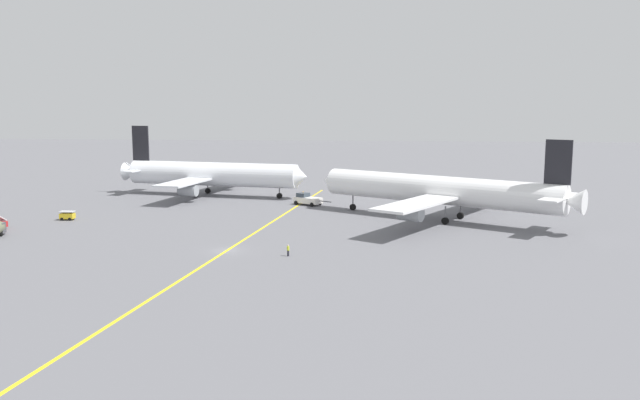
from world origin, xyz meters
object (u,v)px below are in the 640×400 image
at_px(ground_crew_ramp_agent_by_cones, 288,250).
at_px(gse_baggage_cart_trailing, 67,216).
at_px(pushback_tug, 307,199).
at_px(airliner_being_pushed, 440,191).
at_px(airliner_at_gate_left, 211,174).

bearing_deg(ground_crew_ramp_agent_by_cones, gse_baggage_cart_trailing, 151.91).
bearing_deg(pushback_tug, gse_baggage_cart_trailing, -152.02).
bearing_deg(airliner_being_pushed, gse_baggage_cart_trailing, -174.30).
xyz_separation_m(airliner_being_pushed, pushback_tug, (-27.13, 15.94, -4.43)).
bearing_deg(airliner_at_gate_left, ground_crew_ramp_agent_by_cones, -65.11).
xyz_separation_m(airliner_at_gate_left, ground_crew_ramp_agent_by_cones, (27.59, -59.45, -4.31)).
bearing_deg(pushback_tug, airliner_being_pushed, -30.43).
height_order(airliner_at_gate_left, pushback_tug, airliner_at_gate_left).
bearing_deg(pushback_tug, airliner_at_gate_left, 154.29).
relative_size(airliner_being_pushed, gse_baggage_cart_trailing, 17.17).
xyz_separation_m(pushback_tug, gse_baggage_cart_trailing, (-43.20, -22.95, -0.36)).
height_order(gse_baggage_cart_trailing, ground_crew_ramp_agent_by_cones, gse_baggage_cart_trailing).
xyz_separation_m(pushback_tug, ground_crew_ramp_agent_by_cones, (2.93, -47.58, -0.34)).
xyz_separation_m(airliner_at_gate_left, gse_baggage_cart_trailing, (-18.54, -34.83, -4.33)).
distance_m(airliner_at_gate_left, ground_crew_ramp_agent_by_cones, 65.69).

